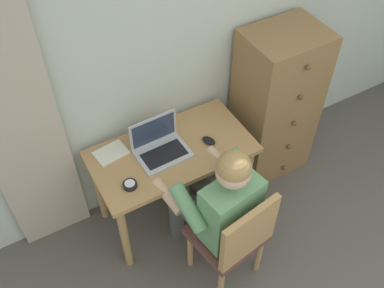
% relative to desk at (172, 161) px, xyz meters
% --- Properties ---
extents(wall_back, '(4.80, 0.05, 2.50)m').
position_rel_desk_xyz_m(wall_back, '(0.51, 0.36, 0.65)').
color(wall_back, silver).
rests_on(wall_back, ground_plane).
extents(curtain_panel, '(0.48, 0.03, 2.27)m').
position_rel_desk_xyz_m(curtain_panel, '(-0.84, 0.29, 0.54)').
color(curtain_panel, '#BCAD99').
rests_on(curtain_panel, ground_plane).
extents(desk, '(1.09, 0.58, 0.71)m').
position_rel_desk_xyz_m(desk, '(0.00, 0.00, 0.00)').
color(desk, tan).
rests_on(desk, ground_plane).
extents(dresser, '(0.56, 0.47, 1.27)m').
position_rel_desk_xyz_m(dresser, '(0.93, 0.08, 0.04)').
color(dresser, olive).
rests_on(dresser, ground_plane).
extents(chair, '(0.48, 0.46, 0.87)m').
position_rel_desk_xyz_m(chair, '(0.09, -0.65, -0.11)').
color(chair, brown).
rests_on(chair, ground_plane).
extents(person_seated, '(0.59, 0.63, 1.19)m').
position_rel_desk_xyz_m(person_seated, '(0.07, -0.47, 0.07)').
color(person_seated, '#4C4C4C').
rests_on(person_seated, ground_plane).
extents(laptop, '(0.35, 0.26, 0.24)m').
position_rel_desk_xyz_m(laptop, '(-0.07, 0.03, 0.17)').
color(laptop, '#B7BABF').
rests_on(laptop, desk).
extents(computer_mouse, '(0.09, 0.12, 0.03)m').
position_rel_desk_xyz_m(computer_mouse, '(0.25, -0.06, 0.13)').
color(computer_mouse, black).
rests_on(computer_mouse, desk).
extents(desk_clock, '(0.09, 0.09, 0.03)m').
position_rel_desk_xyz_m(desk_clock, '(-0.36, -0.14, 0.13)').
color(desk_clock, black).
rests_on(desk_clock, desk).
extents(notebook_pad, '(0.23, 0.18, 0.01)m').
position_rel_desk_xyz_m(notebook_pad, '(-0.36, 0.17, 0.12)').
color(notebook_pad, silver).
rests_on(notebook_pad, desk).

